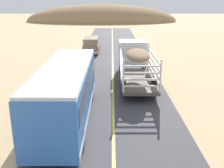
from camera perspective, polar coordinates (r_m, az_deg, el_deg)
name	(u,v)px	position (r m, az deg, el deg)	size (l,w,h in m)	color
livestock_truck	(133,58)	(23.67, 4.40, 5.55)	(2.53, 9.70, 3.02)	silver
bus	(65,92)	(15.32, -9.83, -1.61)	(2.54, 10.00, 3.21)	#3872C6
car_far	(90,44)	(35.03, -4.61, 8.31)	(1.90, 4.62, 1.93)	#8C7259
distant_hill	(100,21)	(82.99, -2.50, 12.97)	(44.23, 20.49, 10.04)	#957553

